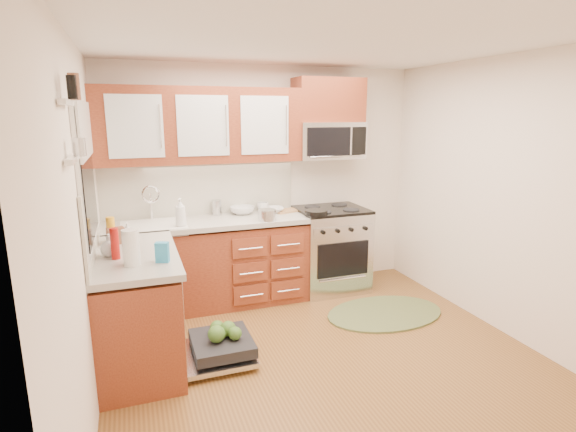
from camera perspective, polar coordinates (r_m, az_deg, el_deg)
name	(u,v)px	position (r m, az deg, el deg)	size (l,w,h in m)	color
floor	(327,360)	(3.92, 5.02, -17.71)	(3.50, 3.50, 0.00)	brown
ceiling	(334,40)	(3.41, 5.90, 21.37)	(3.50, 3.50, 0.00)	white
wall_back	(265,181)	(5.07, -2.93, 4.45)	(3.50, 0.04, 2.50)	white
wall_front	(511,300)	(2.08, 26.42, -9.49)	(3.50, 0.04, 2.50)	white
wall_left	(82,232)	(3.16, -24.73, -1.90)	(0.04, 3.50, 2.50)	white
wall_right	(509,199)	(4.48, 26.22, 2.00)	(0.04, 3.50, 2.50)	white
base_cabinet_back	(208,266)	(4.83, -10.10, -6.28)	(2.05, 0.60, 0.85)	maroon
base_cabinet_left	(138,312)	(3.91, -18.48, -11.45)	(0.60, 1.25, 0.85)	maroon
countertop_back	(207,222)	(4.68, -10.31, -0.81)	(2.07, 0.64, 0.05)	#AAA39C
countertop_left	(135,256)	(3.75, -18.84, -4.78)	(0.64, 1.27, 0.05)	#AAA39C
backsplash_back	(201,188)	(4.91, -11.02, 3.48)	(2.05, 0.02, 0.57)	#BBB9A8
backsplash_left	(91,220)	(3.68, -23.78, -0.50)	(0.02, 1.25, 0.57)	#BBB9A8
upper_cabinets	(200,125)	(4.69, -11.07, 11.22)	(2.05, 0.35, 0.75)	maroon
cabinet_over_mw	(328,100)	(5.09, 5.13, 14.44)	(0.76, 0.35, 0.47)	maroon
range	(331,249)	(5.19, 5.43, -4.18)	(0.76, 0.64, 0.95)	silver
microwave	(328,140)	(5.08, 5.15, 9.54)	(0.76, 0.38, 0.40)	silver
sink	(154,237)	(4.64, -16.63, -2.56)	(0.62, 0.50, 0.26)	white
dishwasher	(217,349)	(3.90, -8.98, -16.34)	(0.70, 0.60, 0.20)	silver
window	(86,176)	(3.60, -24.29, 4.68)	(0.03, 1.05, 1.05)	white
window_blind	(85,130)	(3.57, -24.38, 9.95)	(0.02, 0.96, 0.40)	white
shelf_upper	(67,102)	(2.72, -26.30, 12.80)	(0.04, 0.40, 0.03)	white
shelf_lower	(73,159)	(2.73, -25.68, 6.53)	(0.04, 0.40, 0.03)	white
rug	(385,313)	(4.77, 12.20, -11.96)	(1.23, 0.80, 0.02)	#59673A
skillet	(316,212)	(4.76, 3.60, 0.48)	(0.24, 0.24, 0.05)	black
stock_pot	(267,215)	(4.58, -2.69, 0.12)	(0.19, 0.19, 0.11)	silver
cutting_board	(286,211)	(5.00, -0.25, 0.66)	(0.27, 0.18, 0.02)	#A7894C
canister	(217,207)	(4.89, -9.04, 1.09)	(0.10, 0.10, 0.16)	silver
paper_towel_roll	(131,247)	(3.41, -19.30, -3.79)	(0.12, 0.12, 0.26)	white
mustard_bottle	(111,230)	(4.07, -21.56, -1.65)	(0.07, 0.07, 0.22)	#F4A91B
red_bottle	(115,244)	(3.60, -21.12, -3.29)	(0.06, 0.06, 0.24)	#B2140E
wooden_box	(116,236)	(4.03, -21.01, -2.34)	(0.14, 0.10, 0.14)	brown
blue_carton	(162,252)	(3.42, -15.68, -4.46)	(0.09, 0.06, 0.15)	#2A8CC4
bowl_a	(273,210)	(4.95, -1.97, 0.77)	(0.24, 0.24, 0.06)	#999999
bowl_b	(242,210)	(4.90, -5.84, 0.73)	(0.26, 0.26, 0.08)	#999999
cup	(263,207)	(5.01, -3.21, 1.16)	(0.13, 0.13, 0.10)	#999999
soap_bottle_a	(180,213)	(4.43, -13.50, 0.43)	(0.11, 0.11, 0.28)	#999999
soap_bottle_b	(127,232)	(4.06, -19.73, -1.92)	(0.08, 0.08, 0.17)	#999999
soap_bottle_c	(109,245)	(3.70, -21.75, -3.46)	(0.14, 0.14, 0.17)	#999999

